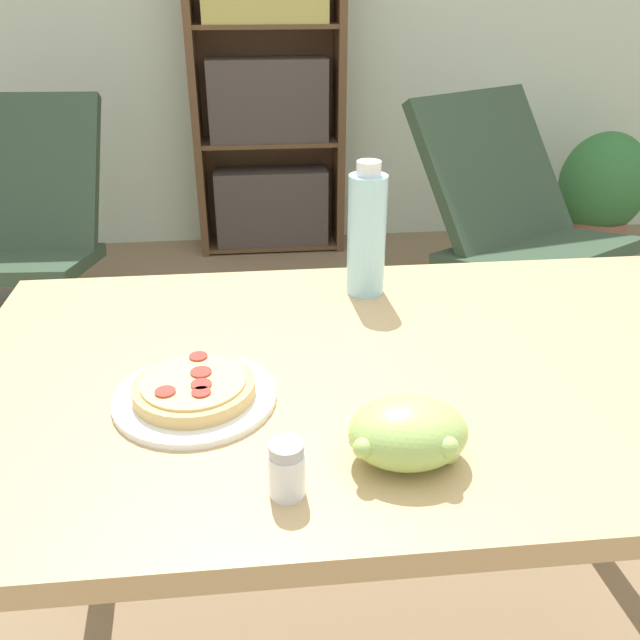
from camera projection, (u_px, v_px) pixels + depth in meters
The scene contains 9 objects.
dining_table at pixel (395, 420), 1.08m from camera, with size 1.33×0.75×0.77m.
pizza_on_plate at pixel (195, 391), 0.93m from camera, with size 0.23×0.23×0.04m.
grape_bunch at pixel (408, 433), 0.81m from camera, with size 0.14×0.11×0.08m.
drink_bottle at pixel (367, 233), 1.20m from camera, with size 0.07×0.07×0.24m.
salt_shaker at pixel (287, 469), 0.76m from camera, with size 0.04×0.04×0.07m.
lounge_chair_near at pixel (17, 269), 2.57m from camera, with size 0.66×0.80×0.88m.
lounge_chair_far at pixel (515, 260), 2.65m from camera, with size 0.87×0.96×0.88m.
bookshelf at pixel (268, 95), 3.23m from camera, with size 0.72×0.25×1.62m.
potted_plant_floor at pixel (602, 193), 3.30m from camera, with size 0.43×0.37×0.63m.
Camera 1 is at (-0.28, -0.89, 1.30)m, focal length 38.00 mm.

